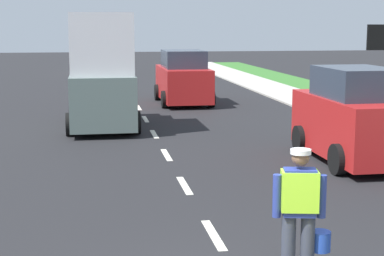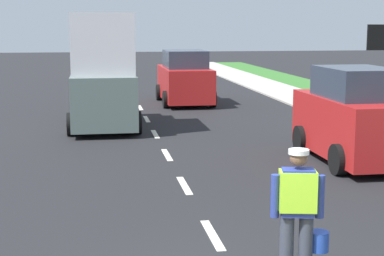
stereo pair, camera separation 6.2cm
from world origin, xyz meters
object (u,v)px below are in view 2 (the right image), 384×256
road_worker (299,207)px  car_parked_curbside (354,118)px  car_oncoming_third (91,58)px  delivery_truck (103,77)px  car_outgoing_far (185,79)px

road_worker → car_parked_curbside: car_parked_curbside is taller
road_worker → car_oncoming_third: bearing=94.4°
road_worker → delivery_truck: delivery_truck is taller
delivery_truck → car_parked_curbside: 8.15m
car_parked_curbside → car_oncoming_third: 29.07m
car_parked_curbside → car_oncoming_third: car_parked_curbside is taller
road_worker → delivery_truck: size_ratio=0.36×
road_worker → car_outgoing_far: (1.15, 17.79, 0.09)m
car_oncoming_third → car_parked_curbside: bearing=-77.8°
delivery_truck → car_parked_curbside: bearing=-45.3°
car_outgoing_far → car_parked_curbside: car_parked_curbside is taller
car_outgoing_far → road_worker: bearing=-93.7°
car_outgoing_far → car_oncoming_third: car_outgoing_far is taller
car_parked_curbside → car_oncoming_third: bearing=102.2°
delivery_truck → car_parked_curbside: delivery_truck is taller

